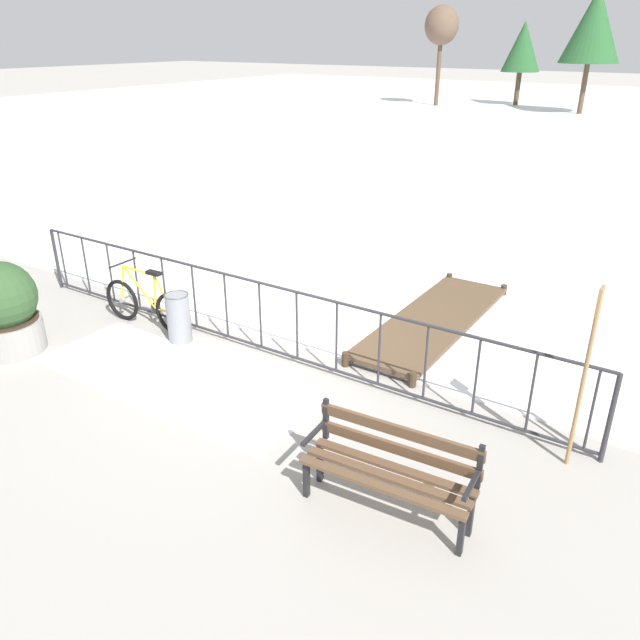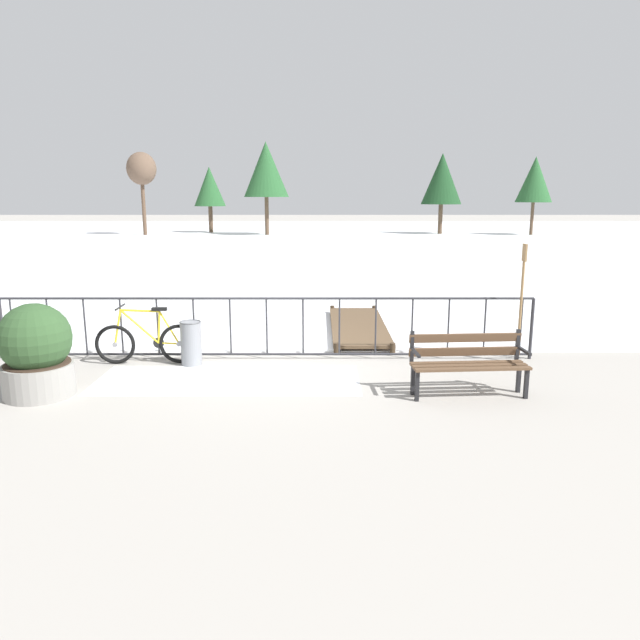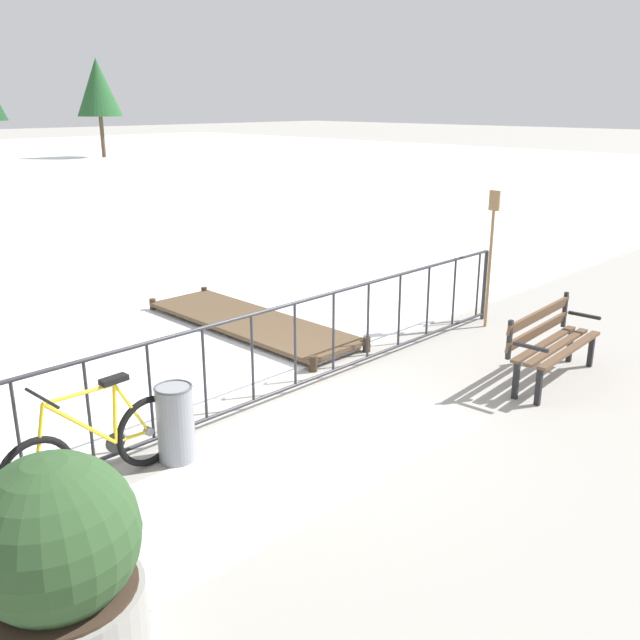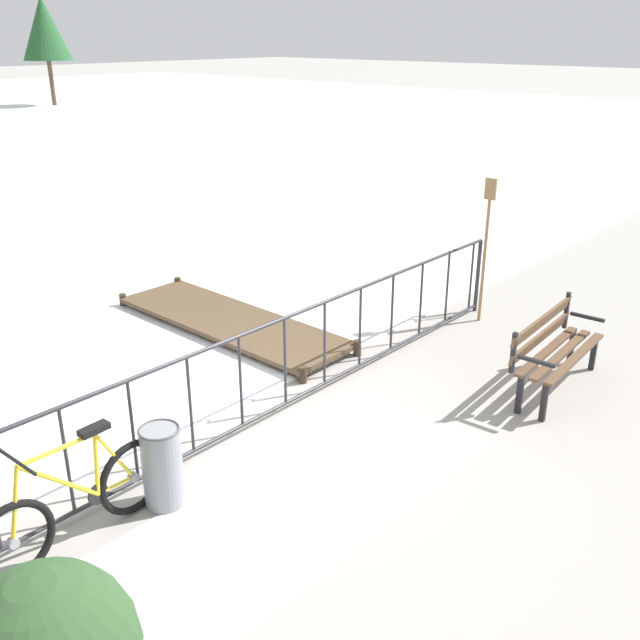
{
  "view_description": "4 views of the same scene",
  "coord_description": "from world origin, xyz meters",
  "px_view_note": "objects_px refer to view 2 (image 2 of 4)",
  "views": [
    {
      "loc": [
        4.92,
        -6.01,
        4.06
      ],
      "look_at": [
        0.78,
        0.31,
        0.57
      ],
      "focal_mm": 34.68,
      "sensor_mm": 36.0,
      "label": 1
    },
    {
      "loc": [
        0.9,
        -9.74,
        2.73
      ],
      "look_at": [
        0.9,
        -0.6,
        0.81
      ],
      "focal_mm": 33.02,
      "sensor_mm": 36.0,
      "label": 2
    },
    {
      "loc": [
        -4.32,
        -5.31,
        3.16
      ],
      "look_at": [
        0.55,
        -0.46,
        0.97
      ],
      "focal_mm": 38.77,
      "sensor_mm": 36.0,
      "label": 3
    },
    {
      "loc": [
        -4.06,
        -4.69,
        3.73
      ],
      "look_at": [
        1.22,
        0.06,
        0.83
      ],
      "focal_mm": 39.74,
      "sensor_mm": 36.0,
      "label": 4
    }
  ],
  "objects_px": {
    "trash_bin": "(192,343)",
    "oar_upright": "(522,296)",
    "bicycle_near_railing": "(148,342)",
    "planter_with_shrub": "(37,351)",
    "park_bench": "(468,359)"
  },
  "relations": [
    {
      "from": "park_bench",
      "to": "trash_bin",
      "type": "bearing_deg",
      "value": 160.49
    },
    {
      "from": "park_bench",
      "to": "planter_with_shrub",
      "type": "height_order",
      "value": "planter_with_shrub"
    },
    {
      "from": "bicycle_near_railing",
      "to": "trash_bin",
      "type": "xyz_separation_m",
      "value": [
        0.74,
        -0.08,
        0.0
      ]
    },
    {
      "from": "planter_with_shrub",
      "to": "oar_upright",
      "type": "distance_m",
      "value": 7.43
    },
    {
      "from": "bicycle_near_railing",
      "to": "planter_with_shrub",
      "type": "distance_m",
      "value": 1.94
    },
    {
      "from": "bicycle_near_railing",
      "to": "trash_bin",
      "type": "distance_m",
      "value": 0.75
    },
    {
      "from": "trash_bin",
      "to": "park_bench",
      "type": "bearing_deg",
      "value": -19.51
    },
    {
      "from": "park_bench",
      "to": "trash_bin",
      "type": "height_order",
      "value": "park_bench"
    },
    {
      "from": "planter_with_shrub",
      "to": "oar_upright",
      "type": "bearing_deg",
      "value": 12.94
    },
    {
      "from": "bicycle_near_railing",
      "to": "planter_with_shrub",
      "type": "height_order",
      "value": "planter_with_shrub"
    },
    {
      "from": "bicycle_near_railing",
      "to": "park_bench",
      "type": "bearing_deg",
      "value": -17.55
    },
    {
      "from": "trash_bin",
      "to": "oar_upright",
      "type": "height_order",
      "value": "oar_upright"
    },
    {
      "from": "trash_bin",
      "to": "bicycle_near_railing",
      "type": "bearing_deg",
      "value": 174.2
    },
    {
      "from": "park_bench",
      "to": "oar_upright",
      "type": "xyz_separation_m",
      "value": [
        1.25,
        1.61,
        0.63
      ]
    },
    {
      "from": "bicycle_near_railing",
      "to": "park_bench",
      "type": "relative_size",
      "value": 1.05
    }
  ]
}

